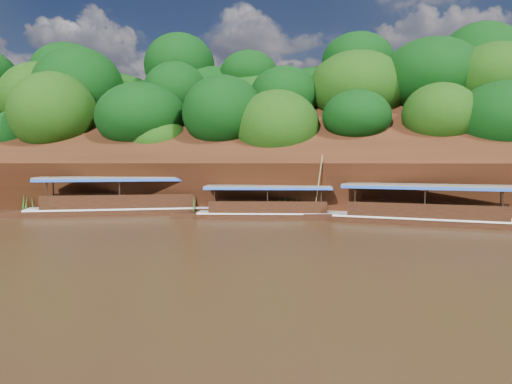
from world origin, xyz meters
TOP-DOWN VIEW (x-y plane):
  - ground at (0.00, 0.00)m, footprint 160.00×160.00m
  - riverbank at (-0.01, 22.73)m, footprint 120.00×30.06m
  - boat_0 at (11.03, 6.38)m, footprint 15.22×4.97m
  - boat_1 at (0.69, 8.30)m, footprint 12.99×3.89m
  - boat_2 at (-9.88, 8.93)m, footprint 16.94×8.99m
  - reeds at (-4.11, 9.46)m, footprint 50.45×2.57m

SIDE VIEW (x-z plane):
  - ground at x=0.00m, z-range 0.00..0.00m
  - boat_1 at x=0.69m, z-range -1.84..2.85m
  - boat_0 at x=11.03m, z-range -2.86..3.97m
  - boat_2 at x=-9.88m, z-range -2.31..3.55m
  - reeds at x=-4.11m, z-range -0.11..1.75m
  - riverbank at x=-0.01m, z-range -7.81..11.59m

